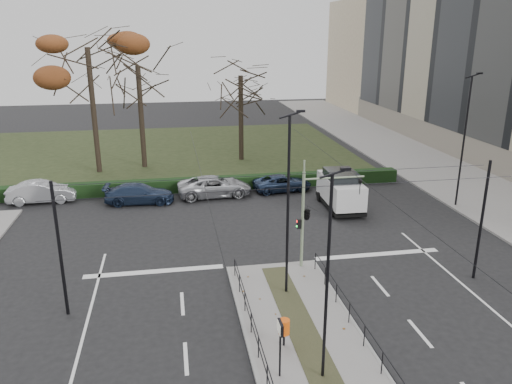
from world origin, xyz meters
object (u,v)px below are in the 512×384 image
streetlamp_median_near (328,278)px  rust_tree (87,47)px  parked_car_second (42,192)px  info_panel (280,334)px  white_van (341,189)px  bare_tree_center (241,82)px  streetlamp_sidewalk (464,140)px  parked_car_third (139,194)px  traffic_light (308,212)px  parked_car_fourth (215,186)px  bare_tree_near (138,74)px  streetlamp_median_far (288,205)px  parked_car_fifth (282,183)px  litter_bin (284,327)px

streetlamp_median_near → rust_tree: (-11.03, 29.27, 6.46)m
parked_car_second → rust_tree: size_ratio=0.34×
info_panel → white_van: white_van is taller
parked_car_second → bare_tree_center: 19.59m
streetlamp_sidewalk → bare_tree_center: bare_tree_center is taller
white_van → parked_car_second: bearing=166.9°
parked_car_third → traffic_light: bearing=-139.1°
parked_car_fourth → rust_tree: (-9.23, 8.16, 9.68)m
traffic_light → bare_tree_near: bearing=112.4°
streetlamp_median_near → white_van: size_ratio=1.48×
streetlamp_sidewalk → parked_car_fourth: (-16.32, 5.24, -3.96)m
traffic_light → streetlamp_sidewalk: (12.77, 7.37, 1.65)m
bare_tree_near → rust_tree: bearing=-164.8°
streetlamp_median_far → parked_car_fourth: 15.64m
parked_car_second → bare_tree_near: (6.82, 8.48, 7.45)m
parked_car_fifth → streetlamp_median_far: bearing=161.3°
info_panel → streetlamp_sidewalk: streetlamp_sidewalk is taller
streetlamp_median_far → rust_tree: (-11.14, 23.25, 6.02)m
streetlamp_median_far → litter_bin: bearing=-104.7°
traffic_light → litter_bin: traffic_light is taller
streetlamp_median_far → info_panel: bearing=-105.6°
traffic_light → streetlamp_sidewalk: streetlamp_sidewalk is taller
streetlamp_median_far → bare_tree_near: (-7.34, 24.28, 3.81)m
litter_bin → streetlamp_median_far: bearing=75.3°
litter_bin → parked_car_fourth: parked_car_fourth is taller
parked_car_third → parked_car_fourth: 5.45m
bare_tree_near → white_van: bearing=-44.1°
white_van → bare_tree_near: size_ratio=0.44×
rust_tree → litter_bin: bearing=-69.7°
info_panel → parked_car_second: info_panel is taller
traffic_light → litter_bin: size_ratio=4.53×
streetlamp_sidewalk → bare_tree_near: 26.34m
parked_car_fourth → streetlamp_median_far: bearing=-177.0°
streetlamp_median_near → bare_tree_near: (-7.23, 30.30, 4.25)m
parked_car_fourth → bare_tree_center: bearing=-22.9°
parked_car_second → white_van: (20.53, -4.78, 0.59)m
streetlamp_median_far → parked_car_fourth: (-1.91, 15.08, -3.66)m
traffic_light → streetlamp_median_near: streetlamp_median_near is taller
bare_tree_center → parked_car_fifth: bearing=-80.1°
streetlamp_median_far → parked_car_fourth: bearing=97.2°
bare_tree_near → parked_car_fifth: bare_tree_near is taller
parked_car_third → parked_car_fourth: size_ratio=0.89×
litter_bin → bare_tree_center: bearing=84.9°
white_van → streetlamp_sidewalk: bearing=-8.2°
info_panel → parked_car_second: 24.97m
parked_car_fifth → parked_car_third: bearing=89.2°
parked_car_fifth → white_van: bearing=-152.5°
info_panel → streetlamp_median_far: size_ratio=0.26×
streetlamp_sidewalk → parked_car_fourth: 17.59m
litter_bin → parked_car_third: size_ratio=0.23×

